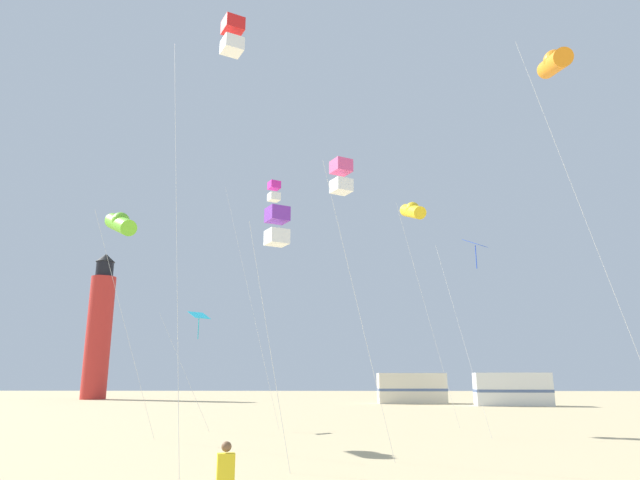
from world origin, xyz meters
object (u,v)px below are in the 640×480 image
(kite_tube_orange, at_px, (554,63))
(kite_box_scarlet, at_px, (232,37))
(kite_box_violet, at_px, (277,226))
(rv_van_cream, at_px, (412,388))
(kite_flyer_standing, at_px, (225,470))
(kite_diamond_blue, at_px, (474,250))
(kite_tube_gold, at_px, (413,211))
(lighthouse_distant, at_px, (99,329))
(kite_box_magenta, at_px, (274,192))
(kite_tube_lime, at_px, (121,223))
(kite_box_rainbow, at_px, (341,177))
(rv_van_white, at_px, (512,389))
(kite_diamond_cyan, at_px, (198,319))

(kite_tube_orange, height_order, kite_box_scarlet, kite_tube_orange)
(kite_tube_orange, height_order, kite_box_violet, kite_tube_orange)
(kite_tube_orange, height_order, rv_van_cream, kite_tube_orange)
(kite_flyer_standing, xyz_separation_m, kite_diamond_blue, (8.71, 13.98, 7.54))
(kite_tube_gold, bearing_deg, kite_flyer_standing, -109.90)
(kite_flyer_standing, xyz_separation_m, kite_box_scarlet, (-0.96, 3.60, 12.04))
(lighthouse_distant, bearing_deg, kite_tube_orange, -52.36)
(kite_box_magenta, relative_size, kite_box_violet, 1.81)
(kite_box_scarlet, xyz_separation_m, kite_tube_lime, (-6.18, 7.99, -3.75))
(kite_box_rainbow, height_order, rv_van_white, kite_box_rainbow)
(kite_tube_gold, height_order, kite_tube_lime, kite_tube_gold)
(lighthouse_distant, height_order, rv_van_cream, lighthouse_distant)
(kite_tube_orange, bearing_deg, rv_van_white, 77.26)
(kite_box_magenta, distance_m, rv_van_cream, 29.65)
(kite_box_violet, height_order, rv_van_white, kite_box_violet)
(kite_box_rainbow, xyz_separation_m, kite_box_magenta, (-3.66, 12.36, 3.69))
(kite_diamond_cyan, relative_size, rv_van_cream, 0.87)
(kite_flyer_standing, distance_m, kite_box_magenta, 22.14)
(kite_box_magenta, bearing_deg, kite_tube_gold, -4.45)
(rv_van_cream, bearing_deg, kite_tube_lime, -119.14)
(kite_box_scarlet, bearing_deg, kite_box_magenta, 91.10)
(kite_tube_gold, height_order, lighthouse_distant, lighthouse_distant)
(kite_box_violet, xyz_separation_m, rv_van_cream, (9.01, 39.39, -5.37))
(kite_box_scarlet, bearing_deg, kite_box_violet, 28.99)
(lighthouse_distant, bearing_deg, kite_diamond_blue, -49.18)
(kite_flyer_standing, xyz_separation_m, kite_box_violet, (0.47, 4.39, 6.15))
(kite_box_magenta, xyz_separation_m, lighthouse_distant, (-23.93, 34.68, -4.82))
(kite_flyer_standing, distance_m, kite_tube_gold, 21.86)
(kite_box_rainbow, distance_m, lighthouse_distant, 54.54)
(kite_box_scarlet, xyz_separation_m, lighthouse_distant, (-24.21, 49.62, -4.81))
(kite_flyer_standing, xyz_separation_m, kite_box_rainbow, (2.42, 6.18, 8.35))
(kite_box_rainbow, bearing_deg, kite_box_scarlet, -142.63)
(kite_box_scarlet, bearing_deg, kite_diamond_cyan, 106.17)
(kite_flyer_standing, distance_m, kite_tube_lime, 15.93)
(kite_box_scarlet, relative_size, rv_van_cream, 2.04)
(rv_van_cream, bearing_deg, kite_box_violet, -104.74)
(kite_box_scarlet, xyz_separation_m, rv_van_white, (18.62, 35.75, -11.26))
(kite_box_rainbow, bearing_deg, rv_van_cream, 79.37)
(lighthouse_distant, relative_size, rv_van_cream, 2.58)
(kite_box_violet, bearing_deg, rv_van_white, 63.81)
(kite_box_violet, distance_m, rv_van_white, 39.33)
(kite_tube_lime, bearing_deg, kite_diamond_blue, 8.61)
(kite_diamond_blue, bearing_deg, kite_box_scarlet, -132.95)
(kite_tube_orange, distance_m, kite_tube_lime, 18.70)
(kite_diamond_blue, distance_m, kite_box_violet, 12.73)
(kite_tube_orange, xyz_separation_m, rv_van_white, (7.29, 32.22, -12.33))
(kite_tube_orange, height_order, lighthouse_distant, lighthouse_distant)
(kite_flyer_standing, bearing_deg, rv_van_cream, -117.52)
(kite_flyer_standing, height_order, lighthouse_distant, lighthouse_distant)
(kite_diamond_cyan, bearing_deg, kite_box_scarlet, -73.83)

